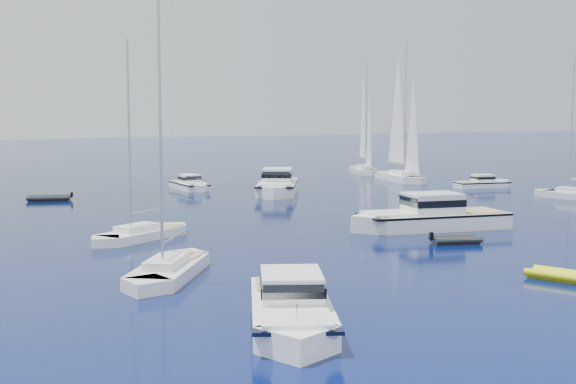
# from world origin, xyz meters

# --- Properties ---
(ground) EXTENTS (400.00, 400.00, 0.00)m
(ground) POSITION_xyz_m (0.00, 0.00, 0.00)
(ground) COLOR navy
(ground) RESTS_ON ground
(motor_cruiser_left) EXTENTS (6.56, 10.45, 2.63)m
(motor_cruiser_left) POSITION_xyz_m (-11.61, -0.80, 0.00)
(motor_cruiser_left) COLOR white
(motor_cruiser_left) RESTS_ON ground
(motor_cruiser_centre) EXTENTS (12.51, 5.29, 3.18)m
(motor_cruiser_centre) POSITION_xyz_m (7.27, 17.16, 0.00)
(motor_cruiser_centre) COLOR silver
(motor_cruiser_centre) RESTS_ON ground
(motor_cruiser_far_r) EXTENTS (7.07, 3.15, 1.79)m
(motor_cruiser_far_r) POSITION_xyz_m (29.32, 38.61, 0.00)
(motor_cruiser_far_r) COLOR white
(motor_cruiser_far_r) RESTS_ON ground
(motor_cruiser_distant) EXTENTS (8.87, 12.33, 3.15)m
(motor_cruiser_distant) POSITION_xyz_m (7.02, 42.34, 0.00)
(motor_cruiser_distant) COLOR white
(motor_cruiser_distant) RESTS_ON ground
(motor_cruiser_horizon) EXTENTS (2.67, 7.63, 1.98)m
(motor_cruiser_horizon) POSITION_xyz_m (0.48, 49.81, 0.00)
(motor_cruiser_horizon) COLOR white
(motor_cruiser_horizon) RESTS_ON ground
(sailboat_fore) EXTENTS (7.31, 9.44, 14.14)m
(sailboat_fore) POSITION_xyz_m (-13.41, 9.68, 0.00)
(sailboat_fore) COLOR silver
(sailboat_fore) RESTS_ON ground
(sailboat_mid_l) EXTENTS (8.66, 6.70, 12.97)m
(sailboat_mid_l) POSITION_xyz_m (-11.85, 21.34, 0.00)
(sailboat_mid_l) COLOR white
(sailboat_mid_l) RESTS_ON ground
(sailboat_sails_r) EXTENTS (4.40, 11.59, 16.62)m
(sailboat_sails_r) POSITION_xyz_m (25.78, 49.31, 0.00)
(sailboat_sails_r) COLOR white
(sailboat_sails_r) RESTS_ON ground
(sailboat_sails_far) EXTENTS (5.69, 10.44, 14.88)m
(sailboat_sails_far) POSITION_xyz_m (27.31, 60.18, 0.00)
(sailboat_sails_far) COLOR silver
(sailboat_sails_far) RESTS_ON ground
(tender_yellow) EXTENTS (2.84, 3.52, 0.95)m
(tender_yellow) POSITION_xyz_m (3.57, 1.13, 0.00)
(tender_yellow) COLOR #D1D90C
(tender_yellow) RESTS_ON ground
(tender_grey_near) EXTENTS (3.48, 2.52, 0.95)m
(tender_grey_near) POSITION_xyz_m (5.34, 11.60, 0.00)
(tender_grey_near) COLOR black
(tender_grey_near) RESTS_ON ground
(tender_grey_far) EXTENTS (4.40, 3.09, 0.95)m
(tender_grey_far) POSITION_xyz_m (-14.18, 45.59, 0.00)
(tender_grey_far) COLOR black
(tender_grey_far) RESTS_ON ground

